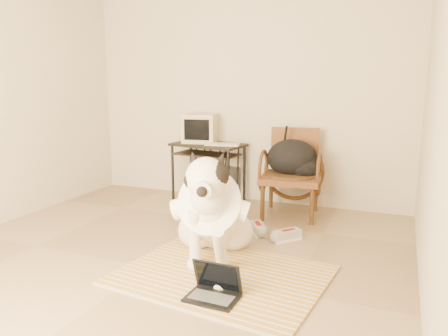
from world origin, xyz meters
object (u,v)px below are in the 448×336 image
Objects in this scene: pc_tower at (223,186)px; crt_monitor at (201,128)px; dog at (212,213)px; backpack at (294,160)px; computer_desk at (208,152)px; rattan_chair at (292,172)px; laptop at (214,289)px.

crt_monitor is at bearing 173.01° from pc_tower.
dog reaches higher than backpack.
crt_monitor is 0.76m from pc_tower.
computer_desk is 0.97× the size of rattan_chair.
backpack is at bearing -11.05° from crt_monitor.
dog is at bearing -103.26° from backpack.
pc_tower is at bearing -6.99° from crt_monitor.
rattan_chair is at bearing 78.03° from dog.
crt_monitor is 1.29m from backpack.
crt_monitor is 0.48× the size of rattan_chair.
pc_tower is at bearing 167.61° from backpack.
pc_tower reaches higher than laptop.
rattan_chair is (1.07, -0.14, -0.14)m from computer_desk.
crt_monitor is 0.96× the size of pc_tower.
rattan_chair is at bearing 145.86° from backpack.
backpack is at bearing -8.46° from computer_desk.
rattan_chair is at bearing -7.64° from computer_desk.
computer_desk is 0.45m from pc_tower.
crt_monitor reaches higher than dog.
crt_monitor is at bearing 149.58° from computer_desk.
dog is at bearing -64.50° from computer_desk.
dog is 1.97m from crt_monitor.
pc_tower is 1.03m from backpack.
rattan_chair is 0.15m from backpack.
laptop is 0.75× the size of pc_tower.
pc_tower is 0.80× the size of backpack.
rattan_chair is (0.31, 1.46, 0.08)m from dog.
computer_desk is 2.04× the size of crt_monitor.
pc_tower is 0.95m from rattan_chair.
crt_monitor reaches higher than backpack.
laptop is 2.16m from backpack.
backpack is (1.23, -0.24, -0.27)m from crt_monitor.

